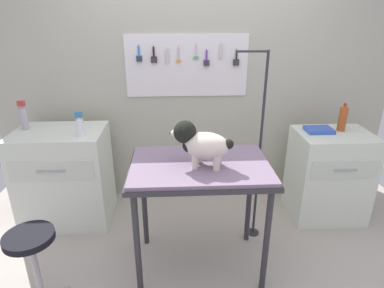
# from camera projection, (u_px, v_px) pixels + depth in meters

# --- Properties ---
(ground) EXTENTS (4.40, 4.00, 0.04)m
(ground) POSITION_uv_depth(u_px,v_px,m) (205.00, 275.00, 2.53)
(ground) COLOR #B4AA9F
(rear_wall_panel) EXTENTS (4.00, 0.11, 2.30)m
(rear_wall_panel) POSITION_uv_depth(u_px,v_px,m) (195.00, 91.00, 3.27)
(rear_wall_panel) COLOR #B6B4A2
(rear_wall_panel) RESTS_ON ground
(grooming_table) EXTENTS (1.01, 0.68, 0.90)m
(grooming_table) POSITION_uv_depth(u_px,v_px,m) (200.00, 175.00, 2.33)
(grooming_table) COLOR #2D2D33
(grooming_table) RESTS_ON ground
(grooming_arm) EXTENTS (0.30, 0.11, 1.64)m
(grooming_arm) POSITION_uv_depth(u_px,v_px,m) (258.00, 158.00, 2.70)
(grooming_arm) COLOR #2D2D33
(grooming_arm) RESTS_ON ground
(dog) EXTENTS (0.43, 0.28, 0.32)m
(dog) POSITION_uv_depth(u_px,v_px,m) (200.00, 143.00, 2.20)
(dog) COLOR silver
(dog) RESTS_ON grooming_table
(counter_left) EXTENTS (0.80, 0.58, 0.91)m
(counter_left) POSITION_uv_depth(u_px,v_px,m) (65.00, 176.00, 3.05)
(counter_left) COLOR silver
(counter_left) RESTS_ON ground
(cabinet_right) EXTENTS (0.68, 0.54, 0.87)m
(cabinet_right) POSITION_uv_depth(u_px,v_px,m) (328.00, 175.00, 3.13)
(cabinet_right) COLOR silver
(cabinet_right) RESTS_ON ground
(stool) EXTENTS (0.31, 0.31, 0.59)m
(stool) POSITION_uv_depth(u_px,v_px,m) (32.00, 249.00, 2.08)
(stool) COLOR #9E9EA3
(stool) RESTS_ON ground
(spray_bottle_short) EXTENTS (0.06, 0.06, 0.26)m
(spray_bottle_short) POSITION_uv_depth(u_px,v_px,m) (24.00, 117.00, 2.88)
(spray_bottle_short) COLOR #B6ACB9
(spray_bottle_short) RESTS_ON counter_left
(shampoo_bottle) EXTENTS (0.06, 0.06, 0.21)m
(shampoo_bottle) POSITION_uv_depth(u_px,v_px,m) (80.00, 126.00, 2.73)
(shampoo_bottle) COLOR white
(shampoo_bottle) RESTS_ON counter_left
(soda_bottle) EXTENTS (0.07, 0.07, 0.26)m
(soda_bottle) POSITION_uv_depth(u_px,v_px,m) (343.00, 118.00, 2.98)
(soda_bottle) COLOR #AF4D20
(soda_bottle) RESTS_ON cabinet_right
(supply_tray) EXTENTS (0.24, 0.18, 0.04)m
(supply_tray) POSITION_uv_depth(u_px,v_px,m) (319.00, 130.00, 2.99)
(supply_tray) COLOR blue
(supply_tray) RESTS_ON cabinet_right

